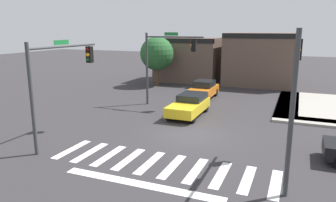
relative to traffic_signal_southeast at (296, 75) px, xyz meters
name	(u,v)px	position (x,y,z in m)	size (l,w,h in m)	color
ground_plane	(192,135)	(-5.28, 3.38, -4.18)	(120.00, 120.00, 0.00)	#302D30
crosswalk_near	(161,164)	(-5.28, -1.12, -4.18)	(10.23, 2.65, 0.01)	silver
storefront_row	(230,59)	(-7.06, 22.20, -1.54)	(15.25, 6.16, 5.49)	brown
traffic_signal_southeast	(296,75)	(0.00, 0.00, 0.00)	(0.32, 5.39, 5.98)	#383A3D
traffic_signal_northwest	(167,55)	(-9.31, 9.35, -0.23)	(4.65, 0.32, 5.68)	#383A3D
traffic_signal_southwest	(61,71)	(-11.33, -0.20, -0.39)	(0.32, 5.24, 5.38)	#383A3D
car_yellow	(189,105)	(-6.80, 7.37, -3.44)	(1.91, 4.47, 1.41)	gold
car_orange	(203,90)	(-7.43, 13.10, -3.41)	(1.79, 4.17, 1.53)	orange
roadside_tree	(157,54)	(-13.78, 17.38, -0.80)	(3.50, 3.50, 5.15)	#4C3823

